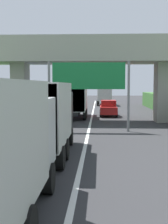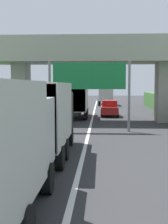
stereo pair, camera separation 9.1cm
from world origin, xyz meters
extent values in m
cube|color=white|center=(0.00, 23.44, 0.00)|extent=(0.20, 86.88, 0.01)
cube|color=#9E998E|center=(0.00, 29.30, 5.89)|extent=(40.00, 4.80, 1.10)
cube|color=#9E998E|center=(0.00, 27.08, 6.99)|extent=(40.00, 0.36, 1.10)
cube|color=#9E998E|center=(0.00, 31.52, 6.99)|extent=(40.00, 0.36, 1.10)
cube|color=gray|center=(-6.51, 29.30, 2.67)|extent=(1.30, 2.20, 5.34)
cube|color=gray|center=(6.51, 29.30, 2.67)|extent=(1.30, 2.20, 5.34)
cylinder|color=slate|center=(-2.85, 23.05, 2.52)|extent=(0.18, 0.18, 5.04)
cylinder|color=slate|center=(2.85, 23.05, 2.52)|extent=(0.18, 0.18, 5.04)
cube|color=#167238|center=(0.00, 23.05, 3.99)|extent=(5.20, 0.12, 1.90)
cube|color=white|center=(0.00, 23.04, 3.99)|extent=(4.89, 0.01, 1.67)
cube|color=#B2B5B7|center=(-1.76, 9.94, 1.89)|extent=(2.10, 2.10, 2.10)
cube|color=#2D3842|center=(-1.76, 10.96, 2.19)|extent=(1.89, 0.06, 0.90)
cylinder|color=black|center=(-0.79, 9.94, 0.48)|extent=(0.30, 0.96, 0.96)
cube|color=black|center=(-1.83, 15.14, 0.66)|extent=(1.10, 7.30, 0.36)
cube|color=black|center=(-1.83, 17.74, 1.89)|extent=(2.10, 2.10, 2.10)
cube|color=#2D3842|center=(-1.83, 18.76, 2.19)|extent=(1.89, 0.06, 0.90)
cube|color=#B7B7B2|center=(-1.83, 14.09, 2.14)|extent=(2.30, 5.20, 2.60)
cube|color=gray|center=(-1.83, 11.51, 2.14)|extent=(2.21, 0.04, 2.50)
cylinder|color=black|center=(-2.80, 17.74, 0.48)|extent=(0.30, 0.96, 0.96)
cylinder|color=black|center=(-0.86, 17.74, 0.48)|extent=(0.30, 0.96, 0.96)
cylinder|color=black|center=(-2.90, 12.66, 0.48)|extent=(0.30, 0.96, 0.96)
cylinder|color=black|center=(-0.76, 12.66, 0.48)|extent=(0.30, 0.96, 0.96)
cylinder|color=black|center=(-2.90, 14.35, 0.48)|extent=(0.30, 0.96, 0.96)
cylinder|color=black|center=(-0.76, 14.35, 0.48)|extent=(0.30, 0.96, 0.96)
cube|color=black|center=(-1.67, 32.62, 0.66)|extent=(1.10, 7.30, 0.36)
cube|color=silver|center=(-1.67, 35.22, 1.89)|extent=(2.10, 2.10, 2.10)
cube|color=#2D3842|center=(-1.67, 36.24, 2.19)|extent=(1.89, 0.06, 0.90)
cube|color=silver|center=(-1.67, 31.57, 2.14)|extent=(2.30, 5.20, 2.60)
cube|color=#A8A8A4|center=(-1.67, 28.99, 2.14)|extent=(2.21, 0.04, 2.50)
cylinder|color=black|center=(-2.64, 35.22, 0.48)|extent=(0.30, 0.96, 0.96)
cylinder|color=black|center=(-0.70, 35.22, 0.48)|extent=(0.30, 0.96, 0.96)
cylinder|color=black|center=(-2.74, 30.14, 0.48)|extent=(0.30, 0.96, 0.96)
cylinder|color=black|center=(-0.60, 30.14, 0.48)|extent=(0.30, 0.96, 0.96)
cylinder|color=black|center=(-2.74, 31.83, 0.48)|extent=(0.30, 0.96, 0.96)
cylinder|color=black|center=(-0.60, 31.83, 0.48)|extent=(0.30, 0.96, 0.96)
cube|color=black|center=(1.64, 53.13, 0.66)|extent=(1.10, 7.30, 0.36)
cube|color=gold|center=(1.64, 55.73, 1.89)|extent=(2.10, 2.10, 2.10)
cube|color=#2D3842|center=(1.64, 56.75, 2.19)|extent=(1.89, 0.06, 0.90)
cube|color=silver|center=(1.64, 52.08, 2.14)|extent=(2.30, 5.20, 2.60)
cube|color=#A8A8A4|center=(1.64, 49.50, 2.14)|extent=(2.21, 0.04, 2.50)
cylinder|color=black|center=(0.67, 55.73, 0.48)|extent=(0.30, 0.96, 0.96)
cylinder|color=black|center=(2.61, 55.73, 0.48)|extent=(0.30, 0.96, 0.96)
cylinder|color=black|center=(0.57, 50.65, 0.48)|extent=(0.30, 0.96, 0.96)
cylinder|color=black|center=(2.71, 50.65, 0.48)|extent=(0.30, 0.96, 0.96)
cylinder|color=black|center=(0.57, 52.34, 0.48)|extent=(0.30, 0.96, 0.96)
cylinder|color=black|center=(2.71, 52.34, 0.48)|extent=(0.30, 0.96, 0.96)
cube|color=#233D9E|center=(-4.88, 32.68, 0.70)|extent=(1.76, 4.10, 0.76)
cube|color=#233D9E|center=(-4.88, 32.53, 1.40)|extent=(1.56, 1.90, 0.64)
cube|color=#2D3842|center=(-4.88, 31.61, 1.40)|extent=(1.44, 0.06, 0.54)
cylinder|color=black|center=(-5.70, 33.95, 0.32)|extent=(0.22, 0.64, 0.64)
cylinder|color=black|center=(-4.06, 33.95, 0.32)|extent=(0.22, 0.64, 0.64)
cylinder|color=black|center=(-5.70, 31.41, 0.32)|extent=(0.22, 0.64, 0.64)
cylinder|color=black|center=(-4.06, 31.41, 0.32)|extent=(0.22, 0.64, 0.64)
cube|color=red|center=(1.76, 34.14, 0.70)|extent=(1.76, 4.10, 0.76)
cube|color=red|center=(1.76, 33.99, 1.40)|extent=(1.56, 1.90, 0.64)
cube|color=#2D3842|center=(1.76, 33.07, 1.40)|extent=(1.44, 0.06, 0.54)
cylinder|color=black|center=(0.94, 35.41, 0.32)|extent=(0.22, 0.64, 0.64)
cylinder|color=black|center=(2.58, 35.41, 0.32)|extent=(0.22, 0.64, 0.64)
cylinder|color=black|center=(0.94, 32.87, 0.32)|extent=(0.22, 0.64, 0.64)
cylinder|color=black|center=(2.58, 32.87, 0.32)|extent=(0.22, 0.64, 0.64)
camera|label=1|loc=(0.74, 0.60, 3.34)|focal=50.24mm
camera|label=2|loc=(0.83, 0.61, 3.34)|focal=50.24mm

